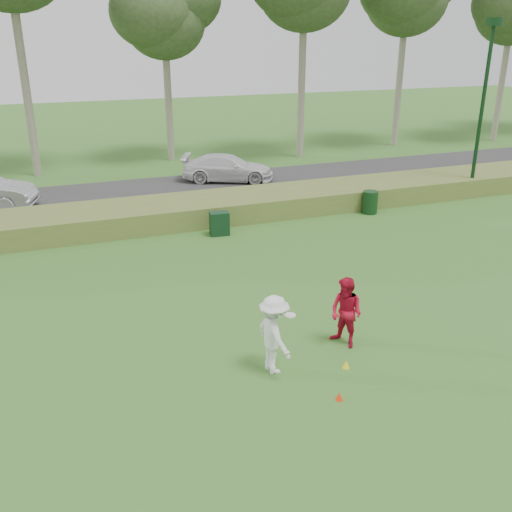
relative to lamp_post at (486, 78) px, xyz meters
name	(u,v)px	position (x,y,z in m)	size (l,w,h in m)	color
ground	(313,360)	(-14.00, -11.00, -5.59)	(120.00, 120.00, 0.00)	#2F6622
reed_strip	(190,210)	(-14.00, 1.00, -5.14)	(80.00, 3.00, 0.90)	#556A2A
park_road	(166,191)	(-14.00, 6.00, -5.56)	(80.00, 6.00, 0.06)	#2D2D2D
lamp_post	(486,78)	(0.00, 0.00, 0.00)	(0.70, 0.70, 8.18)	black
tree_4	(164,13)	(-12.00, 13.50, 3.00)	(6.24, 6.24, 11.50)	gray
player_white	(274,335)	(-15.09, -11.09, -4.61)	(0.97, 1.35, 1.96)	white
player_red	(346,313)	(-12.91, -10.61, -4.66)	(0.91, 0.71, 1.86)	#B80F2A
cone_orange	(339,396)	(-14.18, -12.69, -5.50)	(0.17, 0.17, 0.19)	#EE350C
cone_yellow	(346,364)	(-13.40, -11.60, -5.49)	(0.18, 0.18, 0.20)	yellow
utility_cabinet	(219,224)	(-13.39, -1.24, -5.12)	(0.75, 0.47, 0.94)	black
trash_bin	(370,202)	(-6.23, -0.81, -5.09)	(0.67, 0.67, 1.01)	black
car_right	(228,168)	(-10.40, 6.88, -4.83)	(1.97, 4.84, 1.41)	silver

